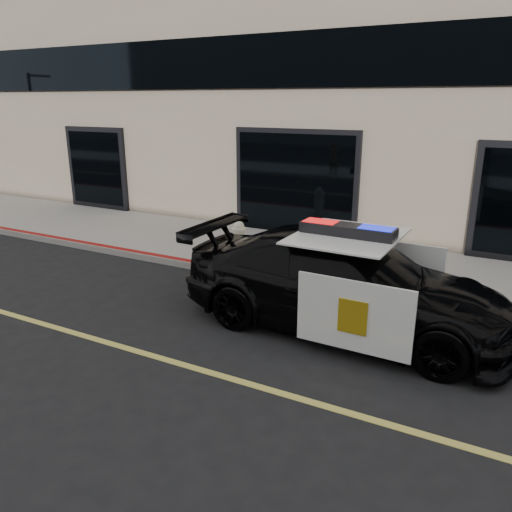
% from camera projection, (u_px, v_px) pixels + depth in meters
% --- Properties ---
extents(ground, '(120.00, 120.00, 0.00)m').
position_uv_depth(ground, '(162.00, 359.00, 7.19)').
color(ground, black).
rests_on(ground, ground).
extents(sidewalk_n, '(60.00, 3.50, 0.15)m').
position_uv_depth(sidewalk_n, '(303.00, 257.00, 11.59)').
color(sidewalk_n, gray).
rests_on(sidewalk_n, ground).
extents(building_n, '(60.00, 7.00, 12.00)m').
position_uv_depth(building_n, '(381.00, 11.00, 14.24)').
color(building_n, '#756856').
rests_on(building_n, ground).
extents(police_car, '(2.54, 5.39, 1.74)m').
position_uv_depth(police_car, '(345.00, 283.00, 7.95)').
color(police_car, black).
rests_on(police_car, ground).
extents(fire_hydrant, '(0.39, 0.54, 0.86)m').
position_uv_depth(fire_hydrant, '(239.00, 240.00, 11.24)').
color(fire_hydrant, '#EBEACA').
rests_on(fire_hydrant, sidewalk_n).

